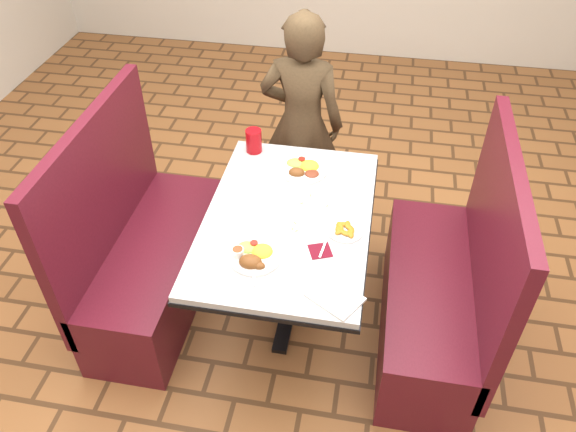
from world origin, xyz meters
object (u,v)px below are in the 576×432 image
object	(u,v)px
booth_bench_right	(440,295)
plantain_plate	(345,230)
red_tumbler	(254,141)
booth_bench_left	(147,256)
dining_table	(288,231)
near_dinner_plate	(254,254)
diner_person	(302,124)
far_dinner_plate	(303,167)

from	to	relation	value
booth_bench_right	plantain_plate	xyz separation A→B (m)	(-0.51, -0.06, 0.43)
plantain_plate	red_tumbler	world-z (taller)	red_tumbler
booth_bench_left	red_tumbler	xyz separation A→B (m)	(0.51, 0.52, 0.49)
red_tumbler	booth_bench_right	bearing A→B (deg)	-25.46
booth_bench_right	plantain_plate	bearing A→B (deg)	-173.12
dining_table	near_dinner_plate	size ratio (longest dim) A/B	5.05
booth_bench_left	red_tumbler	distance (m)	0.88
booth_bench_right	dining_table	bearing A→B (deg)	180.00
dining_table	booth_bench_left	bearing A→B (deg)	180.00
booth_bench_right	diner_person	size ratio (longest dim) A/B	0.84
diner_person	far_dinner_plate	xyz separation A→B (m)	(0.09, -0.52, 0.06)
near_dinner_plate	far_dinner_plate	size ratio (longest dim) A/B	0.94
booth_bench_left	near_dinner_plate	bearing A→B (deg)	-24.00
plantain_plate	booth_bench_left	bearing A→B (deg)	176.73
booth_bench_right	near_dinner_plate	bearing A→B (deg)	-160.88
plantain_plate	red_tumbler	xyz separation A→B (m)	(-0.57, 0.58, 0.06)
booth_bench_right	far_dinner_plate	world-z (taller)	booth_bench_right
booth_bench_right	far_dinner_plate	bearing A→B (deg)	154.13
dining_table	diner_person	world-z (taller)	diner_person
far_dinner_plate	red_tumbler	size ratio (longest dim) A/B	1.91
dining_table	booth_bench_right	xyz separation A→B (m)	(0.80, 0.00, -0.32)
diner_person	red_tumbler	world-z (taller)	diner_person
far_dinner_plate	dining_table	bearing A→B (deg)	-92.29
diner_person	far_dinner_plate	bearing A→B (deg)	103.35
booth_bench_left	plantain_plate	world-z (taller)	booth_bench_left
near_dinner_plate	far_dinner_plate	bearing A→B (deg)	80.57
red_tumbler	diner_person	bearing A→B (deg)	61.77
booth_bench_right	red_tumbler	bearing A→B (deg)	154.54
booth_bench_left	booth_bench_right	size ratio (longest dim) A/B	1.00
diner_person	plantain_plate	world-z (taller)	diner_person
diner_person	far_dinner_plate	size ratio (longest dim) A/B	5.56
dining_table	red_tumbler	distance (m)	0.61
dining_table	near_dinner_plate	world-z (taller)	near_dinner_plate
red_tumbler	near_dinner_plate	bearing A→B (deg)	-77.21
booth_bench_left	near_dinner_plate	size ratio (longest dim) A/B	5.00
dining_table	booth_bench_left	distance (m)	0.86
near_dinner_plate	red_tumbler	bearing A→B (deg)	102.79
plantain_plate	red_tumbler	bearing A→B (deg)	134.68
far_dinner_plate	booth_bench_left	bearing A→B (deg)	-154.98
dining_table	red_tumbler	bearing A→B (deg)	119.09
dining_table	plantain_plate	world-z (taller)	plantain_plate
far_dinner_plate	red_tumbler	xyz separation A→B (m)	(-0.30, 0.14, 0.04)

